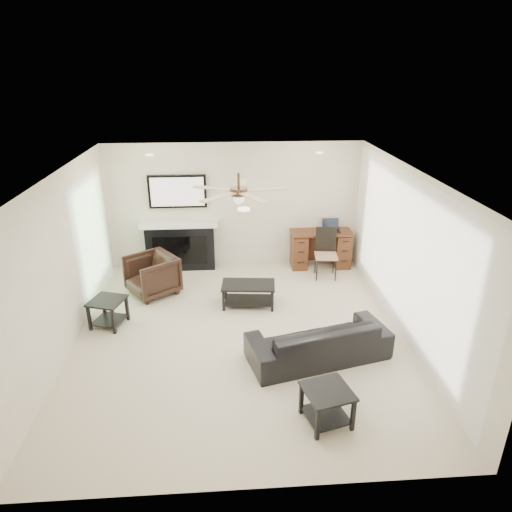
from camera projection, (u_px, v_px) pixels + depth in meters
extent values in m
plane|color=beige|center=(241.00, 336.00, 7.01)|extent=(5.50, 5.50, 0.00)
cube|color=white|center=(239.00, 175.00, 6.04)|extent=(5.00, 5.50, 0.04)
cube|color=beige|center=(235.00, 206.00, 9.05)|extent=(5.00, 0.04, 2.50)
cube|color=beige|center=(252.00, 386.00, 4.00)|extent=(5.00, 0.04, 2.50)
cube|color=beige|center=(61.00, 266.00, 6.37)|extent=(0.04, 5.50, 2.50)
cube|color=beige|center=(410.00, 257.00, 6.69)|extent=(0.04, 5.50, 2.50)
cube|color=white|center=(404.00, 255.00, 6.78)|extent=(0.04, 5.10, 2.40)
cube|color=#93BC89|center=(94.00, 240.00, 7.87)|extent=(0.04, 1.80, 2.10)
cylinder|color=#382619|center=(239.00, 191.00, 6.23)|extent=(1.40, 1.40, 0.30)
imported|color=black|center=(319.00, 340.00, 6.39)|extent=(2.11, 1.24, 0.58)
imported|color=black|center=(152.00, 275.00, 8.17)|extent=(1.10, 1.10, 0.73)
cube|color=black|center=(248.00, 295.00, 7.83)|extent=(0.94, 0.58, 0.40)
cube|color=black|center=(327.00, 406.00, 5.25)|extent=(0.63, 0.63, 0.45)
cube|color=black|center=(108.00, 312.00, 7.22)|extent=(0.63, 0.63, 0.45)
cube|color=black|center=(179.00, 224.00, 8.94)|extent=(1.52, 0.34, 1.91)
cube|color=#421D10|center=(320.00, 249.00, 9.30)|extent=(1.22, 0.56, 0.76)
cube|color=black|center=(326.00, 254.00, 8.75)|extent=(0.47, 0.48, 0.97)
cube|color=black|center=(332.00, 226.00, 9.10)|extent=(0.33, 0.24, 0.23)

